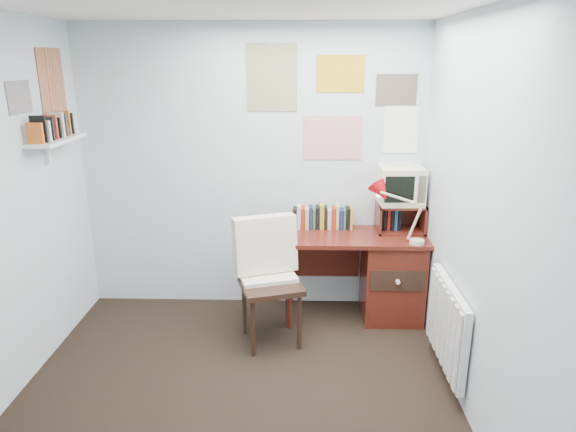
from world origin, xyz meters
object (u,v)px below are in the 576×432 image
(tv_riser, at_px, (400,217))
(wall_shelf, at_px, (56,140))
(crt_tv, at_px, (400,183))
(desk, at_px, (385,273))
(desk_lamp, at_px, (419,218))
(desk_chair, at_px, (271,286))
(radiator, at_px, (448,325))

(tv_riser, distance_m, wall_shelf, 2.83)
(tv_riser, xyz_separation_m, crt_tv, (-0.01, 0.02, 0.30))
(desk, distance_m, desk_lamp, 0.64)
(desk_chair, height_order, desk_lamp, desk_lamp)
(desk_lamp, xyz_separation_m, tv_riser, (-0.08, 0.32, -0.10))
(desk_lamp, distance_m, radiator, 0.92)
(desk_chair, distance_m, radiator, 1.35)
(desk_lamp, distance_m, wall_shelf, 2.85)
(desk_lamp, bearing_deg, radiator, -97.05)
(desk_lamp, distance_m, crt_tv, 0.41)
(desk_chair, xyz_separation_m, radiator, (1.26, -0.47, -0.07))
(desk_lamp, xyz_separation_m, crt_tv, (-0.10, 0.34, 0.20))
(desk, relative_size, desk_lamp, 2.72)
(desk_lamp, relative_size, wall_shelf, 0.71)
(tv_riser, bearing_deg, desk_chair, -152.37)
(radiator, bearing_deg, wall_shelf, 169.11)
(desk_chair, bearing_deg, desk_lamp, -4.94)
(desk_chair, xyz_separation_m, wall_shelf, (-1.60, 0.08, 1.13))
(desk, xyz_separation_m, desk_chair, (-0.97, -0.46, 0.08))
(desk, distance_m, radiator, 0.97)
(wall_shelf, bearing_deg, desk, 8.40)
(radiator, relative_size, wall_shelf, 1.29)
(desk_lamp, height_order, crt_tv, crt_tv)
(radiator, xyz_separation_m, wall_shelf, (-2.86, 0.55, 1.20))
(tv_riser, height_order, crt_tv, crt_tv)
(crt_tv, relative_size, radiator, 0.46)
(desk, xyz_separation_m, desk_lamp, (0.20, -0.21, 0.58))
(desk_chair, xyz_separation_m, crt_tv, (1.08, 0.59, 0.69))
(crt_tv, bearing_deg, tv_riser, -60.20)
(desk, distance_m, desk_chair, 1.08)
(desk, height_order, crt_tv, crt_tv)
(desk_chair, height_order, tv_riser, tv_riser)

